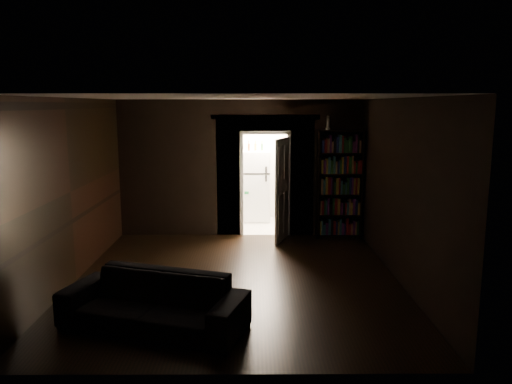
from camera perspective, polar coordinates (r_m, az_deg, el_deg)
ground at (r=7.89m, az=-2.19°, el=-10.04°), size 5.50×5.50×0.00m
room_walls at (r=8.54m, az=-2.10°, el=3.14°), size 5.02×5.61×2.84m
kitchen_alcove at (r=11.38m, az=0.92°, el=2.46°), size 2.20×1.80×2.60m
sofa at (r=6.31m, az=-11.66°, el=-11.30°), size 2.43×1.61×0.86m
bookshelf at (r=10.24m, az=9.50°, el=0.85°), size 0.91×0.34×2.20m
refrigerator at (r=11.67m, az=-0.27°, el=0.74°), size 0.81×0.75×1.65m
door at (r=9.90m, az=3.01°, el=0.23°), size 0.33×0.82×2.05m
figurine at (r=10.14m, az=8.24°, el=7.84°), size 0.11×0.11×0.28m
bottles at (r=11.46m, az=-0.44°, el=5.32°), size 0.58×0.08×0.24m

